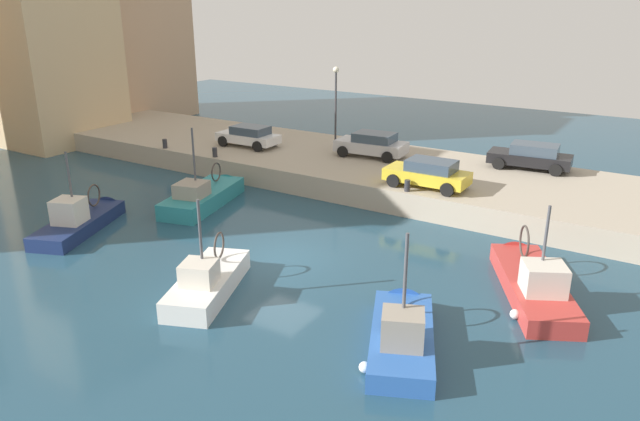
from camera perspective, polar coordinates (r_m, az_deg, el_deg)
The scene contains 16 objects.
water_surface at distance 24.02m, azimuth -3.60°, elevation -4.64°, with size 80.00×80.00×0.00m, color navy.
quay_wall at distance 33.22m, azimuth 8.05°, elevation 3.26°, with size 9.00×56.00×1.20m, color #ADA08C.
fishing_boat_navy at distance 29.13m, azimuth -21.52°, elevation -1.27°, with size 6.24×3.81×4.45m.
fishing_boat_red at distance 22.75m, azimuth 19.28°, elevation -6.88°, with size 6.83×4.69×4.36m.
fishing_boat_teal at distance 30.86m, azimuth -10.73°, elevation 0.85°, with size 6.55×3.36×4.94m.
fishing_boat_blue at distance 18.75m, azimuth 7.77°, elevation -11.85°, with size 5.81×3.84×4.70m.
fishing_boat_white at distance 21.94m, azimuth -10.27°, elevation -7.10°, with size 5.67×3.50×4.35m.
parked_car_black at distance 33.81m, azimuth 19.41°, elevation 4.90°, with size 2.25×4.35×1.36m.
parked_car_silver at distance 34.57m, azimuth 4.96°, elevation 6.29°, with size 2.23×4.14×1.39m.
parked_car_yellow at distance 29.21m, azimuth 10.23°, elevation 3.51°, with size 1.93×4.00×1.36m.
parked_car_white at distance 37.13m, azimuth -6.78°, elevation 7.06°, with size 1.95×3.91×1.27m.
mooring_bollard_south at distance 28.56m, azimuth 8.30°, elevation 2.36°, with size 0.28×0.28×0.55m, color #2D2D33.
mooring_bollard_mid at distance 34.97m, azimuth -9.96°, elevation 5.47°, with size 0.28×0.28×0.55m, color #2D2D33.
mooring_bollard_north at distance 37.72m, azimuth -14.52°, elevation 6.17°, with size 0.28×0.28×0.55m, color #2D2D33.
quay_streetlamp at distance 36.11m, azimuth 1.51°, elevation 11.03°, with size 0.36×0.36×4.83m.
waterfront_building_east_mid at distance 46.42m, azimuth -24.79°, elevation 17.56°, with size 7.64×6.68×19.05m.
Camera 1 is at (-17.65, -12.96, 9.87)m, focal length 33.69 mm.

